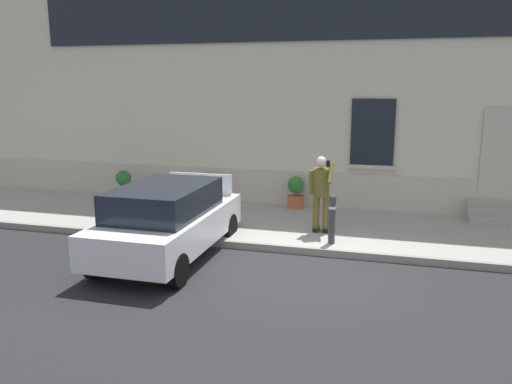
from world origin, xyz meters
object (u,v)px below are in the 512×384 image
(bollard_far_left, at_px, (155,205))
(planter_cream, at_px, (208,187))
(bollard_near_person, at_px, (332,217))
(hatchback_car_white, at_px, (168,219))
(person_on_phone, at_px, (321,189))
(planter_terracotta, at_px, (296,191))
(planter_charcoal, at_px, (124,185))

(bollard_far_left, height_order, planter_cream, bollard_far_left)
(bollard_near_person, bearing_deg, hatchback_car_white, -156.50)
(hatchback_car_white, height_order, bollard_far_left, hatchback_car_white)
(hatchback_car_white, height_order, bollard_near_person, hatchback_car_white)
(hatchback_car_white, distance_m, planter_cream, 4.19)
(person_on_phone, bearing_deg, hatchback_car_white, -136.83)
(hatchback_car_white, bearing_deg, bollard_far_left, 125.59)
(bollard_far_left, bearing_deg, hatchback_car_white, -54.41)
(hatchback_car_white, distance_m, person_on_phone, 3.43)
(bollard_far_left, xyz_separation_m, person_on_phone, (3.69, 0.70, 0.43))
(bollard_near_person, xyz_separation_m, planter_terracotta, (-1.33, 2.87, -0.11))
(bollard_near_person, relative_size, planter_cream, 1.22)
(bollard_near_person, bearing_deg, planter_charcoal, 158.20)
(hatchback_car_white, xyz_separation_m, bollard_far_left, (-0.96, 1.34, -0.08))
(person_on_phone, xyz_separation_m, planter_cream, (-3.45, 2.09, -0.54))
(bollard_far_left, distance_m, planter_charcoal, 3.34)
(planter_charcoal, distance_m, planter_cream, 2.47)
(hatchback_car_white, distance_m, bollard_near_person, 3.35)
(hatchback_car_white, height_order, planter_charcoal, hatchback_car_white)
(planter_cream, bearing_deg, bollard_far_left, -94.92)
(bollard_near_person, xyz_separation_m, planter_cream, (-3.79, 2.79, -0.11))
(hatchback_car_white, bearing_deg, bollard_near_person, 23.50)
(bollard_far_left, xyz_separation_m, planter_charcoal, (-2.22, 2.50, -0.11))
(planter_charcoal, relative_size, planter_cream, 1.00)
(hatchback_car_white, xyz_separation_m, planter_cream, (-0.72, 4.13, -0.18))
(planter_terracotta, bearing_deg, bollard_far_left, -133.21)
(person_on_phone, height_order, planter_terracotta, person_on_phone)
(bollard_far_left, distance_m, planter_terracotta, 3.94)
(bollard_far_left, xyz_separation_m, planter_terracotta, (2.70, 2.87, -0.11))
(planter_charcoal, xyz_separation_m, planter_terracotta, (4.91, 0.37, 0.00))
(bollard_far_left, bearing_deg, bollard_near_person, 0.00)
(hatchback_car_white, relative_size, planter_charcoal, 4.73)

